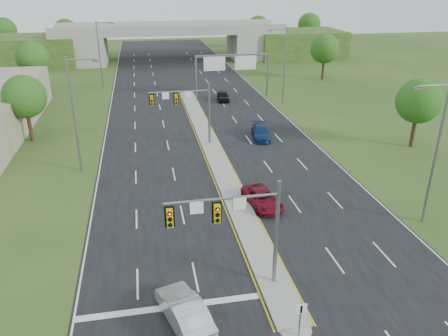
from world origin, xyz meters
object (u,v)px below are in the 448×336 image
sign_gantry (232,64)px  car_far_a (262,198)px  signal_mast_near (239,221)px  car_silver (184,311)px  overpass (170,45)px  car_far_c (223,96)px  keep_right_sign (301,315)px  signal_mast_far (189,105)px  car_far_b (261,132)px

sign_gantry → car_far_a: 35.76m
signal_mast_near → sign_gantry: 45.88m
sign_gantry → car_silver: size_ratio=2.33×
overpass → car_far_a: (1.95, -70.23, -2.87)m
car_far_c → car_far_a: bearing=-90.4°
signal_mast_near → keep_right_sign: bearing=-63.1°
keep_right_sign → car_far_c: 48.15m
sign_gantry → car_far_a: size_ratio=2.43×
car_far_a → sign_gantry: bearing=73.5°
overpass → signal_mast_far: bearing=-92.4°
overpass → car_silver: 82.62m
signal_mast_near → signal_mast_far: bearing=90.0°
keep_right_sign → car_far_b: keep_right_sign is taller
signal_mast_far → sign_gantry: size_ratio=0.60×
car_far_a → car_far_c: bearing=75.9°
signal_mast_far → overpass: size_ratio=0.09×
keep_right_sign → car_far_b: bearing=78.4°
overpass → car_far_b: overpass is taller
signal_mast_near → car_far_a: (4.21, 9.84, -4.04)m
signal_mast_near → sign_gantry: (8.95, 44.99, 0.51)m
overpass → car_silver: size_ratio=16.06×
signal_mast_far → keep_right_sign: 29.71m
signal_mast_near → signal_mast_far: size_ratio=1.00×
keep_right_sign → sign_gantry: size_ratio=0.19×
signal_mast_near → car_silver: signal_mast_near is taller
signal_mast_near → overpass: overpass is taller
sign_gantry → car_far_a: (-4.73, -35.16, -4.56)m
signal_mast_near → keep_right_sign: signal_mast_near is taller
sign_gantry → overpass: 35.75m
sign_gantry → overpass: bearing=100.8°
overpass → signal_mast_near: bearing=-91.6°
keep_right_sign → signal_mast_far: bearing=94.4°
car_far_b → car_far_c: (-1.18, 17.49, 0.01)m
overpass → car_silver: bearing=-94.0°
signal_mast_far → car_silver: signal_mast_far is taller
car_far_c → sign_gantry: bearing=48.5°
sign_gantry → car_silver: bearing=-104.8°
sign_gantry → car_silver: sign_gantry is taller
keep_right_sign → overpass: 84.55m
keep_right_sign → sign_gantry: 50.04m
keep_right_sign → car_far_b: size_ratio=0.46×
car_silver → car_far_c: bearing=-119.9°
sign_gantry → keep_right_sign: bearing=-97.7°
sign_gantry → overpass: (-6.68, 35.08, -1.69)m
signal_mast_far → sign_gantry: 21.91m
signal_mast_near → car_far_c: 44.22m
signal_mast_near → keep_right_sign: 5.94m
car_far_b → signal_mast_near: bearing=-99.1°
signal_mast_far → car_far_a: signal_mast_far is taller
keep_right_sign → sign_gantry: sign_gantry is taller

